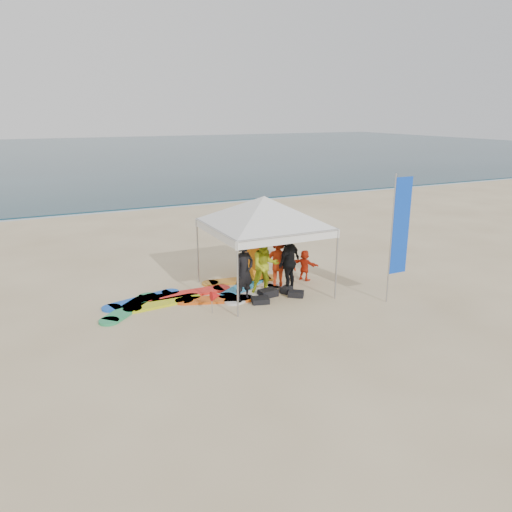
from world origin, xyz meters
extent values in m
plane|color=beige|center=(0.00, 0.00, 0.00)|extent=(120.00, 120.00, 0.00)
cube|color=#0C2633|center=(0.00, 60.00, 0.04)|extent=(160.00, 84.00, 0.08)
cube|color=silver|center=(0.00, 18.20, 0.00)|extent=(160.00, 1.20, 0.01)
imported|color=black|center=(-0.30, 2.14, 0.92)|extent=(0.78, 0.63, 1.85)
imported|color=#B5C31B|center=(0.55, 2.48, 0.90)|extent=(1.00, 0.85, 1.80)
imported|color=red|center=(1.19, 2.80, 0.87)|extent=(1.29, 1.19, 1.74)
imported|color=black|center=(1.34, 2.37, 0.94)|extent=(1.18, 0.95, 1.88)
imported|color=orange|center=(0.73, 3.66, 0.95)|extent=(0.97, 0.67, 1.90)
imported|color=red|center=(2.31, 3.03, 0.52)|extent=(0.68, 1.00, 1.04)
cylinder|color=#A5A5A8|center=(-0.95, 4.34, 1.07)|extent=(0.05, 0.05, 2.14)
cylinder|color=#A5A5A8|center=(2.25, 4.34, 1.07)|extent=(0.05, 0.05, 2.14)
cylinder|color=#A5A5A8|center=(-0.95, 1.14, 1.07)|extent=(0.05, 0.05, 2.14)
cylinder|color=#A5A5A8|center=(2.25, 1.14, 1.07)|extent=(0.05, 0.05, 2.14)
cube|color=white|center=(0.65, 1.14, 2.02)|extent=(3.30, 0.02, 0.24)
cube|color=white|center=(0.65, 4.34, 2.02)|extent=(3.30, 0.02, 0.24)
cube|color=white|center=(-0.95, 2.74, 2.02)|extent=(0.02, 3.30, 0.24)
cube|color=white|center=(2.25, 2.74, 2.02)|extent=(0.02, 3.30, 0.24)
pyramid|color=white|center=(0.65, 2.74, 2.99)|extent=(4.53, 4.53, 0.85)
cylinder|color=#A5A5A8|center=(3.46, 0.24, 1.89)|extent=(0.04, 0.04, 3.78)
cube|color=#0C3EC4|center=(3.78, 0.24, 2.27)|extent=(0.59, 0.03, 2.81)
cylinder|color=#A5A5A8|center=(-1.50, 1.69, 0.30)|extent=(0.02, 0.02, 0.60)
cone|color=red|center=(-1.38, 1.69, 0.50)|extent=(0.28, 0.28, 0.28)
cube|color=black|center=(0.51, 2.18, 0.11)|extent=(0.60, 0.42, 0.22)
cube|color=black|center=(1.26, 1.78, 0.09)|extent=(0.55, 0.52, 0.18)
cube|color=black|center=(0.06, 1.80, 0.08)|extent=(0.58, 0.51, 0.16)
cube|color=black|center=(1.17, 2.21, 0.10)|extent=(0.44, 0.40, 0.20)
cube|color=blue|center=(-3.05, 3.47, 0.04)|extent=(2.03, 1.02, 0.07)
cube|color=#E05812|center=(-1.10, 2.53, 0.04)|extent=(1.88, 1.10, 0.07)
cube|color=#C8D216|center=(-2.56, 2.94, 0.04)|extent=(1.87, 0.72, 0.07)
cube|color=orange|center=(0.31, 3.83, 0.04)|extent=(2.09, 0.82, 0.07)
cube|color=red|center=(-1.67, 3.38, 0.04)|extent=(2.27, 0.56, 0.07)
cube|color=#2791D3|center=(0.11, 3.18, 0.04)|extent=(1.87, 1.54, 0.07)
cube|color=silver|center=(0.22, 2.48, 0.04)|extent=(1.94, 1.14, 0.07)
cube|color=#289259|center=(-3.52, 2.98, 0.04)|extent=(1.78, 1.77, 0.07)
camera|label=1|loc=(-6.05, -10.50, 5.44)|focal=35.00mm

